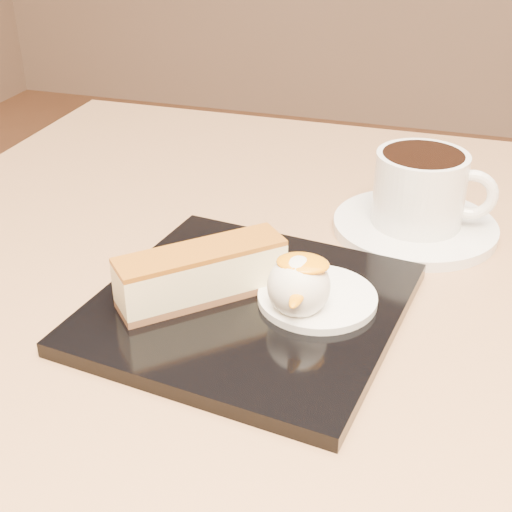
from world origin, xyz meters
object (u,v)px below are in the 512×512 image
(cheesecake, at_px, (201,273))
(ice_cream_scoop, at_px, (299,286))
(table, at_px, (288,430))
(coffee_cup, at_px, (422,188))
(dessert_plate, at_px, (248,307))
(saucer, at_px, (415,227))

(cheesecake, bearing_deg, ice_cream_scoop, -43.77)
(cheesecake, relative_size, ice_cream_scoop, 2.53)
(table, distance_m, ice_cream_scoop, 0.20)
(table, height_order, coffee_cup, coffee_cup)
(dessert_plate, bearing_deg, saucer, 58.82)
(dessert_plate, relative_size, saucer, 1.47)
(table, height_order, cheesecake, cheesecake)
(cheesecake, bearing_deg, saucer, 8.17)
(dessert_plate, height_order, ice_cream_scoop, ice_cream_scoop)
(table, xyz_separation_m, cheesecake, (-0.06, -0.05, 0.19))
(coffee_cup, bearing_deg, ice_cream_scoop, -111.96)
(saucer, bearing_deg, dessert_plate, -121.18)
(table, height_order, saucer, saucer)
(table, xyz_separation_m, ice_cream_scoop, (0.02, -0.05, 0.19))
(table, bearing_deg, cheesecake, -137.66)
(cheesecake, bearing_deg, coffee_cup, 7.77)
(dessert_plate, bearing_deg, ice_cream_scoop, -7.13)
(table, relative_size, coffee_cup, 7.29)
(ice_cream_scoop, xyz_separation_m, saucer, (0.07, 0.18, -0.03))
(ice_cream_scoop, xyz_separation_m, coffee_cup, (0.07, 0.18, 0.01))
(coffee_cup, bearing_deg, table, -125.09)
(dessert_plate, distance_m, cheesecake, 0.04)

